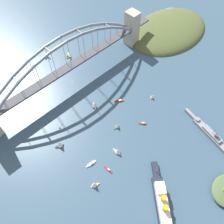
{
  "coord_description": "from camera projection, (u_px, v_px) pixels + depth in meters",
  "views": [
    {
      "loc": [
        110.17,
        193.96,
        242.84
      ],
      "look_at": [
        0.0,
        79.35,
        8.0
      ],
      "focal_mm": 37.06,
      "sensor_mm": 36.0,
      "label": 1
    }
  ],
  "objects": [
    {
      "name": "seaplane_taxiing_near_bridge",
      "position": [
        46.0,
        56.0,
        348.21
      ],
      "size": [
        8.24,
        11.88,
        5.05
      ],
      "color": "#B7B7B2",
      "rests_on": "ground"
    },
    {
      "name": "small_boat_5",
      "position": [
        94.0,
        184.0,
        236.95
      ],
      "size": [
        9.38,
        6.73,
        10.67
      ],
      "color": "gold",
      "rests_on": "ground"
    },
    {
      "name": "small_boat_2",
      "position": [
        91.0,
        164.0,
        253.83
      ],
      "size": [
        12.41,
        3.99,
        2.15
      ],
      "color": "silver",
      "rests_on": "ground"
    },
    {
      "name": "small_boat_3",
      "position": [
        60.0,
        144.0,
        261.96
      ],
      "size": [
        9.9,
        7.31,
        12.15
      ],
      "color": "black",
      "rests_on": "ground"
    },
    {
      "name": "naval_cruiser",
      "position": [
        212.0,
        135.0,
        271.12
      ],
      "size": [
        21.79,
        86.4,
        16.99
      ],
      "color": "gray",
      "rests_on": "ground"
    },
    {
      "name": "small_boat_1",
      "position": [
        108.0,
        169.0,
        249.98
      ],
      "size": [
        2.46,
        10.37,
        2.56
      ],
      "color": "#B2231E",
      "rests_on": "ground"
    },
    {
      "name": "small_boat_8",
      "position": [
        119.0,
        101.0,
        302.41
      ],
      "size": [
        11.49,
        9.37,
        2.32
      ],
      "color": "#B2231E",
      "rests_on": "ground"
    },
    {
      "name": "small_boat_7",
      "position": [
        95.0,
        105.0,
        293.63
      ],
      "size": [
        7.73,
        9.99,
        10.88
      ],
      "color": "silver",
      "rests_on": "ground"
    },
    {
      "name": "small_boat_6",
      "position": [
        152.0,
        96.0,
        303.02
      ],
      "size": [
        7.81,
        5.09,
        7.25
      ],
      "color": "gold",
      "rests_on": "ground"
    },
    {
      "name": "ocean_liner",
      "position": [
        162.0,
        203.0,
        225.59
      ],
      "size": [
        61.27,
        70.92,
        19.91
      ],
      "color": "#1E2333",
      "rests_on": "ground"
    },
    {
      "name": "harbor_arch_bridge",
      "position": [
        69.0,
        66.0,
        298.05
      ],
      "size": [
        297.97,
        18.3,
        73.42
      ],
      "color": "#ADA38E",
      "rests_on": "ground"
    },
    {
      "name": "small_boat_9",
      "position": [
        118.0,
        151.0,
        258.31
      ],
      "size": [
        6.36,
        10.73,
        9.75
      ],
      "color": "silver",
      "rests_on": "ground"
    },
    {
      "name": "channel_marker_buoy",
      "position": [
        60.0,
        128.0,
        279.02
      ],
      "size": [
        2.2,
        2.2,
        2.75
      ],
      "color": "red",
      "rests_on": "ground"
    },
    {
      "name": "small_boat_4",
      "position": [
        117.0,
        126.0,
        277.39
      ],
      "size": [
        8.23,
        4.79,
        8.42
      ],
      "color": "#2D6B3D",
      "rests_on": "ground"
    },
    {
      "name": "small_boat_0",
      "position": [
        143.0,
        123.0,
        282.83
      ],
      "size": [
        7.44,
        9.11,
        2.45
      ],
      "color": "brown",
      "rests_on": "ground"
    },
    {
      "name": "headland_west_shore",
      "position": [
        168.0,
        30.0,
        386.23
      ],
      "size": [
        147.68,
        103.04,
        27.5
      ],
      "color": "#4C562D",
      "rests_on": "ground"
    },
    {
      "name": "seaplane_second_in_formation",
      "position": [
        69.0,
        56.0,
        348.2
      ],
      "size": [
        8.7,
        10.37,
        5.06
      ],
      "color": "#B7B7B2",
      "rests_on": "ground"
    },
    {
      "name": "ground_plane",
      "position": [
        73.0,
        81.0,
        322.28
      ],
      "size": [
        1400.0,
        1400.0,
        0.0
      ],
      "primitive_type": "plane",
      "color": "#385166"
    }
  ]
}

